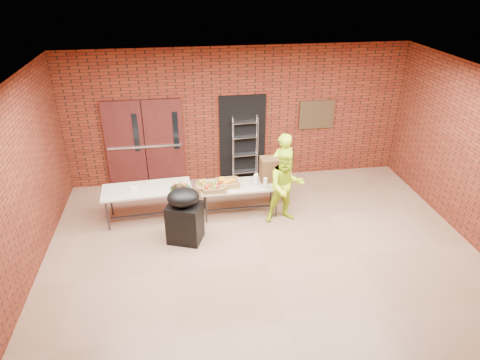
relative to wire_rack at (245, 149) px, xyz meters
name	(u,v)px	position (x,y,z in m)	size (l,w,h in m)	color
room	(269,185)	(-0.14, -3.32, 0.78)	(8.08, 7.08, 3.28)	#886549
double_doors	(145,144)	(-2.34, 0.12, 0.24)	(1.78, 0.12, 2.10)	#481614
dark_doorway	(242,138)	(-0.04, 0.14, 0.23)	(1.10, 0.06, 2.10)	black
bronze_plaque	(317,115)	(1.76, 0.13, 0.73)	(0.85, 0.04, 0.70)	#402C19
wire_rack	(245,149)	(0.00, 0.00, 0.00)	(0.60, 0.20, 1.63)	silver
table_left	(147,191)	(-2.26, -1.51, -0.14)	(1.83, 0.85, 0.73)	tan
table_right	(240,187)	(-0.36, -1.53, -0.19)	(1.66, 0.71, 0.68)	tan
basket_bananas	(206,186)	(-1.07, -1.60, -0.08)	(0.40, 0.31, 0.12)	#B08147
basket_oranges	(227,183)	(-0.62, -1.53, -0.07)	(0.48, 0.37, 0.15)	#B08147
basket_apples	(214,187)	(-0.91, -1.69, -0.07)	(0.47, 0.37, 0.15)	#B08147
muffin_tray	(180,187)	(-1.59, -1.62, -0.04)	(0.41, 0.41, 0.10)	#155015
napkin_box	(134,188)	(-2.51, -1.52, -0.05)	(0.16, 0.11, 0.05)	white
coffee_dispenser	(270,169)	(0.30, -1.41, 0.12)	(0.39, 0.34, 0.51)	brown
cup_stack_front	(256,180)	(-0.04, -1.62, -0.01)	(0.08, 0.08, 0.24)	white
cup_stack_mid	(265,183)	(0.13, -1.77, -0.02)	(0.08, 0.08, 0.23)	white
cup_stack_back	(256,178)	(0.00, -1.50, -0.03)	(0.07, 0.07, 0.21)	white
covered_grill	(184,215)	(-1.54, -2.37, -0.26)	(0.76, 0.70, 1.12)	black
volunteer_woman	(282,169)	(0.62, -1.24, 0.01)	(0.60, 0.40, 1.65)	#B8DF18
volunteer_man	(286,186)	(0.52, -1.94, -0.02)	(0.77, 0.60, 1.59)	#B8DF18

